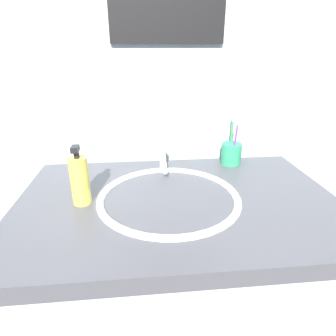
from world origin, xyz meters
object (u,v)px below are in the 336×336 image
object	(u,v)px
faucet	(163,159)
soap_dispenser	(80,179)
toothbrush_purple	(236,139)
toothbrush_green	(232,136)
toothbrush_cup	(231,154)

from	to	relation	value
faucet	soap_dispenser	xyz separation A→B (m)	(-0.27, -0.22, 0.03)
faucet	toothbrush_purple	xyz separation A→B (m)	(0.28, 0.02, 0.06)
toothbrush_purple	toothbrush_green	bearing A→B (deg)	87.37
toothbrush_green	soap_dispenser	bearing A→B (deg)	-152.26
faucet	soap_dispenser	world-z (taller)	soap_dispenser
soap_dispenser	toothbrush_cup	bearing A→B (deg)	25.81
toothbrush_purple	soap_dispenser	size ratio (longest dim) A/B	1.05
toothbrush_purple	soap_dispenser	xyz separation A→B (m)	(-0.55, -0.23, -0.04)
toothbrush_cup	toothbrush_green	xyz separation A→B (m)	(0.00, 0.03, 0.07)
toothbrush_cup	toothbrush_green	bearing A→B (deg)	82.21
faucet	toothbrush_green	xyz separation A→B (m)	(0.29, 0.08, 0.06)
toothbrush_green	soap_dispenser	distance (m)	0.63
faucet	toothbrush_purple	distance (m)	0.29
toothbrush_green	toothbrush_purple	size ratio (longest dim) A/B	0.96
faucet	toothbrush_cup	distance (m)	0.29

